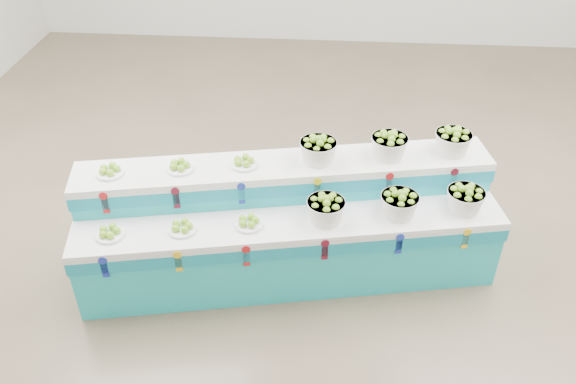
% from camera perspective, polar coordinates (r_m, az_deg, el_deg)
% --- Properties ---
extents(ground, '(10.00, 10.00, 0.00)m').
position_cam_1_polar(ground, '(6.08, 3.98, -3.39)').
color(ground, brown).
rests_on(ground, ground).
extents(display_stand, '(3.79, 1.65, 1.02)m').
position_cam_1_polar(display_stand, '(5.29, 0.00, -3.15)').
color(display_stand, '#20B8C2').
rests_on(display_stand, ground).
extents(plate_lower_left, '(0.28, 0.28, 0.09)m').
position_cam_1_polar(plate_lower_left, '(5.04, -16.75, -3.65)').
color(plate_lower_left, white).
rests_on(plate_lower_left, display_stand).
extents(plate_lower_mid, '(0.28, 0.28, 0.09)m').
position_cam_1_polar(plate_lower_mid, '(4.95, -10.13, -3.25)').
color(plate_lower_mid, white).
rests_on(plate_lower_mid, display_stand).
extents(plate_lower_right, '(0.28, 0.28, 0.09)m').
position_cam_1_polar(plate_lower_right, '(4.94, -3.80, -2.82)').
color(plate_lower_right, white).
rests_on(plate_lower_right, display_stand).
extents(basket_lower_left, '(0.38, 0.38, 0.23)m').
position_cam_1_polar(basket_lower_left, '(4.95, 3.65, -1.63)').
color(basket_lower_left, silver).
rests_on(basket_lower_left, display_stand).
extents(basket_lower_mid, '(0.38, 0.38, 0.23)m').
position_cam_1_polar(basket_lower_mid, '(5.09, 10.62, -1.10)').
color(basket_lower_mid, silver).
rests_on(basket_lower_mid, display_stand).
extents(basket_lower_right, '(0.38, 0.38, 0.23)m').
position_cam_1_polar(basket_lower_right, '(5.28, 16.63, -0.63)').
color(basket_lower_right, silver).
rests_on(basket_lower_right, display_stand).
extents(plate_upper_left, '(0.28, 0.28, 0.09)m').
position_cam_1_polar(plate_upper_left, '(5.22, -16.72, 2.05)').
color(plate_upper_left, white).
rests_on(plate_upper_left, display_stand).
extents(plate_upper_mid, '(0.28, 0.28, 0.09)m').
position_cam_1_polar(plate_upper_mid, '(5.14, -10.35, 2.53)').
color(plate_upper_mid, white).
rests_on(plate_upper_mid, display_stand).
extents(plate_upper_right, '(0.28, 0.28, 0.09)m').
position_cam_1_polar(plate_upper_right, '(5.13, -4.26, 2.97)').
color(plate_upper_right, white).
rests_on(plate_upper_right, display_stand).
extents(basket_upper_left, '(0.38, 0.38, 0.23)m').
position_cam_1_polar(basket_upper_left, '(5.15, 2.92, 4.09)').
color(basket_upper_left, silver).
rests_on(basket_upper_left, display_stand).
extents(basket_upper_mid, '(0.38, 0.38, 0.23)m').
position_cam_1_polar(basket_upper_mid, '(5.28, 9.67, 4.46)').
color(basket_upper_mid, silver).
rests_on(basket_upper_mid, display_stand).
extents(basket_upper_right, '(0.38, 0.38, 0.23)m').
position_cam_1_polar(basket_upper_right, '(5.46, 15.52, 4.73)').
color(basket_upper_right, silver).
rests_on(basket_upper_right, display_stand).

